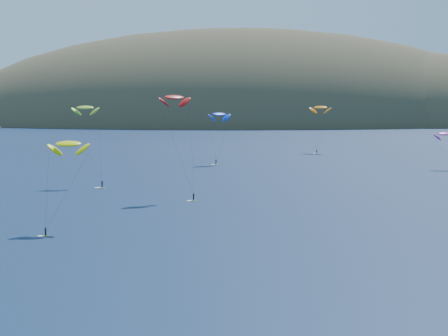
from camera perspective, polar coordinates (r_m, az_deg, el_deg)
ground at (r=74.69m, az=-1.90°, el=-14.09°), size 2800.00×2800.00×0.00m
island at (r=634.36m, az=3.18°, el=3.26°), size 730.00×300.00×210.00m
kitesurfer_2 at (r=128.64m, az=-14.04°, el=2.15°), size 8.32×11.60×19.01m
kitesurfer_3 at (r=190.96m, az=-12.57°, el=5.39°), size 11.08×11.28×25.07m
kitesurfer_4 at (r=244.05m, az=-0.44°, el=4.93°), size 10.30×10.16×21.85m
kitesurfer_6 at (r=239.98m, az=19.54°, el=2.96°), size 7.94×11.85×14.91m
kitesurfer_9 at (r=163.27m, az=-4.55°, el=6.44°), size 10.53×11.32×28.35m
kitesurfer_11 at (r=297.59m, az=8.80°, el=5.49°), size 11.04×13.37×23.72m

